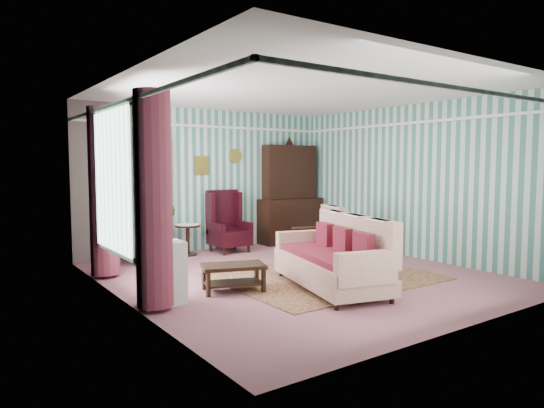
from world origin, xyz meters
TOP-DOWN VIEW (x-y plane):
  - floor at (0.00, 0.00)m, footprint 6.00×6.00m
  - room_shell at (-0.62, 0.18)m, footprint 5.53×6.02m
  - bookcase at (-1.35, 2.84)m, footprint 0.80×0.28m
  - dresser_hutch at (1.90, 2.72)m, footprint 1.50×0.56m
  - wingback_left at (-1.60, 2.45)m, footprint 0.76×0.80m
  - wingback_right at (0.15, 2.45)m, footprint 0.76×0.80m
  - seated_woman at (-1.60, 2.45)m, footprint 0.44×0.40m
  - round_side_table at (-0.70, 2.60)m, footprint 0.50×0.50m
  - nest_table at (2.47, 0.90)m, footprint 0.45×0.38m
  - plant_stand at (-2.40, -0.30)m, footprint 0.55×0.35m
  - rug at (0.30, -0.30)m, footprint 3.20×2.60m
  - sofa at (-0.12, -0.92)m, footprint 1.58×2.33m
  - floral_armchair at (0.95, 0.67)m, footprint 1.00×1.03m
  - coffee_table at (-1.33, -0.24)m, footprint 0.98×0.75m
  - potted_plant_a at (-2.41, -0.34)m, footprint 0.42×0.38m
  - potted_plant_b at (-2.29, -0.19)m, footprint 0.29×0.25m
  - potted_plant_c at (-2.49, -0.27)m, footprint 0.27×0.27m

SIDE VIEW (x-z plane):
  - floor at x=0.00m, z-range 0.00..0.00m
  - rug at x=0.30m, z-range 0.00..0.01m
  - coffee_table at x=-1.33m, z-range 0.00..0.38m
  - nest_table at x=2.47m, z-range 0.00..0.54m
  - round_side_table at x=-0.70m, z-range 0.00..0.60m
  - plant_stand at x=-2.40m, z-range 0.00..0.80m
  - sofa at x=-0.12m, z-range 0.00..0.90m
  - floral_armchair at x=0.95m, z-range 0.00..0.92m
  - seated_woman at x=-1.60m, z-range 0.00..1.18m
  - wingback_left at x=-1.60m, z-range 0.00..1.25m
  - wingback_right at x=0.15m, z-range 0.00..1.25m
  - potted_plant_c at x=-2.49m, z-range 0.80..1.20m
  - potted_plant_a at x=-2.41m, z-range 0.80..1.20m
  - potted_plant_b at x=-2.29m, z-range 0.80..1.25m
  - bookcase at x=-1.35m, z-range 0.00..2.24m
  - dresser_hutch at x=1.90m, z-range 0.00..2.36m
  - room_shell at x=-0.62m, z-range 0.55..3.46m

